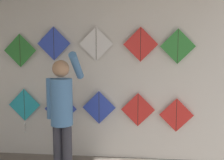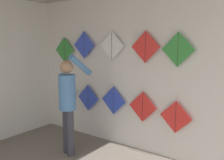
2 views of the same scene
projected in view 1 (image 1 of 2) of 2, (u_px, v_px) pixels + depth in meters
The scene contains 12 objects.
back_panel at pixel (98, 74), 4.08m from camera, with size 4.55×0.06×2.80m, color silver.
shopkeeper at pixel (62, 111), 3.26m from camera, with size 0.43×0.56×1.76m.
kite_0 at pixel (24, 107), 4.17m from camera, with size 0.54×0.04×0.75m.
kite_1 at pixel (61, 109), 4.12m from camera, with size 0.54×0.01×0.54m.
kite_2 at pixel (99, 108), 4.05m from camera, with size 0.54×0.01×0.54m.
kite_3 at pixel (138, 110), 4.00m from camera, with size 0.54×0.01×0.54m.
kite_4 at pixel (176, 115), 3.95m from camera, with size 0.54×0.01×0.54m.
kite_5 at pixel (20, 50), 4.07m from camera, with size 0.54×0.01×0.54m.
kite_6 at pixel (54, 44), 4.00m from camera, with size 0.54×0.01×0.54m.
kite_7 at pixel (96, 44), 3.94m from camera, with size 0.54×0.01×0.54m.
kite_8 at pixel (141, 44), 3.88m from camera, with size 0.54×0.01×0.54m.
kite_9 at pixel (178, 46), 3.83m from camera, with size 0.54×0.01×0.54m.
Camera 1 is at (0.61, -0.09, 1.76)m, focal length 40.00 mm.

